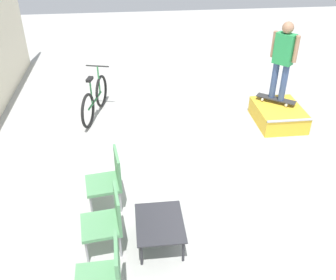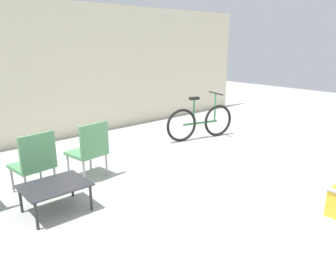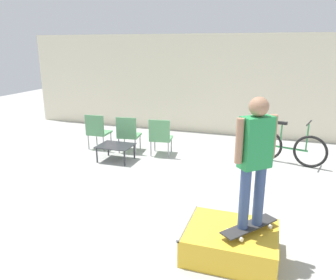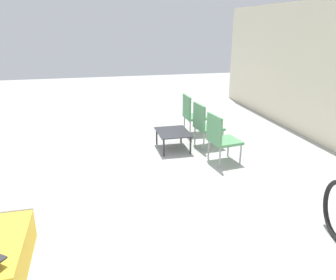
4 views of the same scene
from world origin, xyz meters
TOP-DOWN VIEW (x-y plane):
  - ground_plane at (0.00, 0.00)m, footprint 24.00×24.00m
  - skate_ramp_box at (1.67, -1.39)m, footprint 1.21×0.95m
  - skateboard_on_ramp at (1.90, -1.38)m, footprint 0.68×0.79m
  - person_skater at (1.90, -1.38)m, footprint 0.45×0.41m
  - coffee_table at (-1.44, 1.47)m, footprint 0.81×0.65m
  - patio_chair_left at (-2.32, 2.16)m, footprint 0.53×0.53m
  - patio_chair_center at (-1.43, 2.16)m, footprint 0.58×0.58m
  - patio_chair_right at (-0.55, 2.16)m, footprint 0.59×0.59m
  - bicycle at (2.45, 2.54)m, footprint 1.69×0.59m

SIDE VIEW (x-z plane):
  - ground_plane at x=0.00m, z-range 0.00..0.00m
  - skate_ramp_box at x=1.67m, z-range -0.01..0.39m
  - coffee_table at x=-1.44m, z-range 0.15..0.53m
  - bicycle at x=2.45m, z-range -0.12..0.91m
  - skateboard_on_ramp at x=1.90m, z-range 0.42..0.50m
  - patio_chair_left at x=-2.32m, z-range 0.04..0.98m
  - patio_chair_center at x=-1.43m, z-range 0.04..0.98m
  - patio_chair_right at x=-0.55m, z-range 0.04..0.98m
  - person_skater at x=1.90m, z-range 0.61..2.26m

